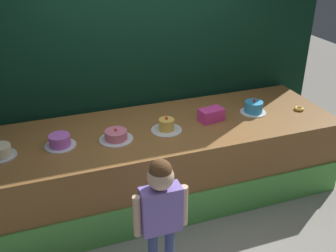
% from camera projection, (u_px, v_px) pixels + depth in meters
% --- Properties ---
extents(ground_plane, '(12.00, 12.00, 0.00)m').
position_uv_depth(ground_plane, '(183.00, 226.00, 3.89)').
color(ground_plane, gray).
extents(stage_platform, '(3.62, 1.17, 0.82)m').
position_uv_depth(stage_platform, '(164.00, 161.00, 4.19)').
color(stage_platform, brown).
rests_on(stage_platform, ground_plane).
extents(curtain_backdrop, '(4.34, 0.08, 2.78)m').
position_uv_depth(curtain_backdrop, '(143.00, 53.00, 4.31)').
color(curtain_backdrop, black).
rests_on(curtain_backdrop, ground_plane).
extents(child_figure, '(0.44, 0.20, 1.15)m').
position_uv_depth(child_figure, '(161.00, 206.00, 3.01)').
color(child_figure, '#3F4C8C').
rests_on(child_figure, ground_plane).
extents(pink_box, '(0.27, 0.19, 0.13)m').
position_uv_depth(pink_box, '(211.00, 115.00, 4.09)').
color(pink_box, '#E73A9B').
rests_on(pink_box, stage_platform).
extents(donut, '(0.11, 0.11, 0.03)m').
position_uv_depth(donut, '(299.00, 109.00, 4.35)').
color(donut, '#F2BF4C').
rests_on(donut, stage_platform).
extents(cake_far_left, '(0.27, 0.27, 0.15)m').
position_uv_depth(cake_far_left, '(0.00, 151.00, 3.46)').
color(cake_far_left, silver).
rests_on(cake_far_left, stage_platform).
extents(cake_left, '(0.29, 0.29, 0.11)m').
position_uv_depth(cake_left, '(60.00, 141.00, 3.62)').
color(cake_left, silver).
rests_on(cake_left, stage_platform).
extents(cake_center, '(0.32, 0.32, 0.12)m').
position_uv_depth(cake_center, '(116.00, 136.00, 3.74)').
color(cake_center, silver).
rests_on(cake_center, stage_platform).
extents(cake_right, '(0.31, 0.31, 0.15)m').
position_uv_depth(cake_right, '(166.00, 126.00, 3.90)').
color(cake_right, silver).
rests_on(cake_right, stage_platform).
extents(cake_far_right, '(0.28, 0.28, 0.16)m').
position_uv_depth(cake_far_right, '(253.00, 108.00, 4.27)').
color(cake_far_right, white).
rests_on(cake_far_right, stage_platform).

